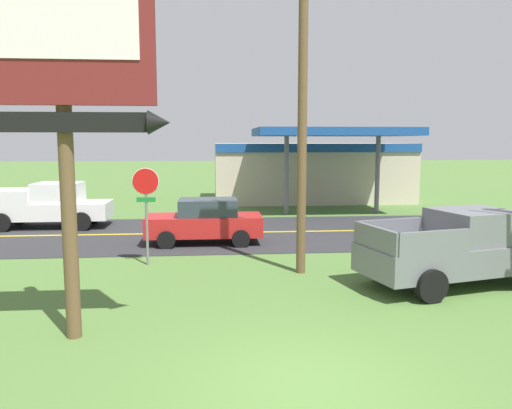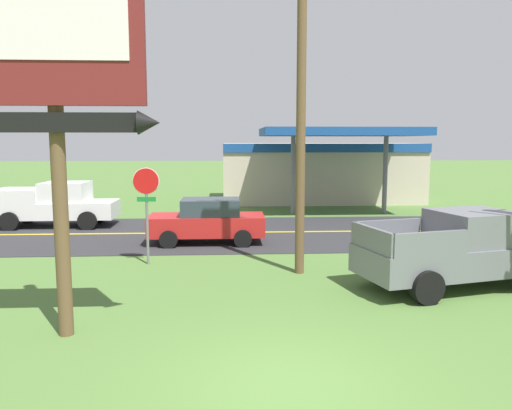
{
  "view_description": "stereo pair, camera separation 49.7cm",
  "coord_description": "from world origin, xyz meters",
  "px_view_note": "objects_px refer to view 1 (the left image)",
  "views": [
    {
      "loc": [
        -1.35,
        -7.3,
        3.74
      ],
      "look_at": [
        0.0,
        8.0,
        1.8
      ],
      "focal_mm": 35.34,
      "sensor_mm": 36.0,
      "label": 1
    },
    {
      "loc": [
        -0.85,
        -7.34,
        3.74
      ],
      "look_at": [
        0.0,
        8.0,
        1.8
      ],
      "focal_mm": 35.34,
      "sensor_mm": 36.0,
      "label": 2
    }
  ],
  "objects_px": {
    "motel_sign": "(64,77)",
    "gas_station": "(311,170)",
    "utility_pole": "(303,86)",
    "pickup_grey_parked_on_lawn": "(461,249)",
    "car_red_near_lane": "(205,221)",
    "stop_sign": "(146,199)",
    "pickup_white_on_road": "(50,206)"
  },
  "relations": [
    {
      "from": "gas_station",
      "to": "pickup_white_on_road",
      "type": "distance_m",
      "value": 15.99
    },
    {
      "from": "motel_sign",
      "to": "gas_station",
      "type": "height_order",
      "value": "motel_sign"
    },
    {
      "from": "car_red_near_lane",
      "to": "gas_station",
      "type": "bearing_deg",
      "value": 63.35
    },
    {
      "from": "motel_sign",
      "to": "pickup_grey_parked_on_lawn",
      "type": "xyz_separation_m",
      "value": [
        9.04,
        2.91,
        -3.91
      ]
    },
    {
      "from": "utility_pole",
      "to": "pickup_grey_parked_on_lawn",
      "type": "height_order",
      "value": "utility_pole"
    },
    {
      "from": "stop_sign",
      "to": "utility_pole",
      "type": "height_order",
      "value": "utility_pole"
    },
    {
      "from": "motel_sign",
      "to": "car_red_near_lane",
      "type": "height_order",
      "value": "motel_sign"
    },
    {
      "from": "utility_pole",
      "to": "pickup_white_on_road",
      "type": "distance_m",
      "value": 13.39
    },
    {
      "from": "pickup_white_on_road",
      "to": "pickup_grey_parked_on_lawn",
      "type": "bearing_deg",
      "value": -36.62
    },
    {
      "from": "motel_sign",
      "to": "pickup_grey_parked_on_lawn",
      "type": "bearing_deg",
      "value": 17.83
    },
    {
      "from": "stop_sign",
      "to": "gas_station",
      "type": "height_order",
      "value": "gas_station"
    },
    {
      "from": "utility_pole",
      "to": "gas_station",
      "type": "relative_size",
      "value": 0.83
    },
    {
      "from": "pickup_grey_parked_on_lawn",
      "to": "pickup_white_on_road",
      "type": "distance_m",
      "value": 16.74
    },
    {
      "from": "stop_sign",
      "to": "pickup_grey_parked_on_lawn",
      "type": "relative_size",
      "value": 0.53
    },
    {
      "from": "stop_sign",
      "to": "gas_station",
      "type": "relative_size",
      "value": 0.25
    },
    {
      "from": "motel_sign",
      "to": "utility_pole",
      "type": "relative_size",
      "value": 0.71
    },
    {
      "from": "stop_sign",
      "to": "utility_pole",
      "type": "distance_m",
      "value": 5.66
    },
    {
      "from": "pickup_grey_parked_on_lawn",
      "to": "pickup_white_on_road",
      "type": "bearing_deg",
      "value": 143.38
    },
    {
      "from": "stop_sign",
      "to": "pickup_grey_parked_on_lawn",
      "type": "bearing_deg",
      "value": -18.78
    },
    {
      "from": "stop_sign",
      "to": "utility_pole",
      "type": "relative_size",
      "value": 0.3
    },
    {
      "from": "pickup_white_on_road",
      "to": "car_red_near_lane",
      "type": "xyz_separation_m",
      "value": [
        6.73,
        -4.0,
        -0.13
      ]
    },
    {
      "from": "stop_sign",
      "to": "pickup_white_on_road",
      "type": "distance_m",
      "value": 8.79
    },
    {
      "from": "utility_pole",
      "to": "pickup_grey_parked_on_lawn",
      "type": "xyz_separation_m",
      "value": [
        3.93,
        -1.58,
        -4.28
      ]
    },
    {
      "from": "pickup_grey_parked_on_lawn",
      "to": "pickup_white_on_road",
      "type": "height_order",
      "value": "same"
    },
    {
      "from": "pickup_grey_parked_on_lawn",
      "to": "motel_sign",
      "type": "bearing_deg",
      "value": -162.17
    },
    {
      "from": "gas_station",
      "to": "pickup_white_on_road",
      "type": "bearing_deg",
      "value": -145.96
    },
    {
      "from": "motel_sign",
      "to": "gas_station",
      "type": "distance_m",
      "value": 23.72
    },
    {
      "from": "stop_sign",
      "to": "pickup_white_on_road",
      "type": "xyz_separation_m",
      "value": [
        -5.03,
        7.13,
        -1.06
      ]
    },
    {
      "from": "pickup_white_on_road",
      "to": "motel_sign",
      "type": "bearing_deg",
      "value": -71.17
    },
    {
      "from": "stop_sign",
      "to": "pickup_grey_parked_on_lawn",
      "type": "height_order",
      "value": "stop_sign"
    },
    {
      "from": "utility_pole",
      "to": "car_red_near_lane",
      "type": "distance_m",
      "value": 6.83
    },
    {
      "from": "motel_sign",
      "to": "car_red_near_lane",
      "type": "distance_m",
      "value": 10.04
    }
  ]
}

